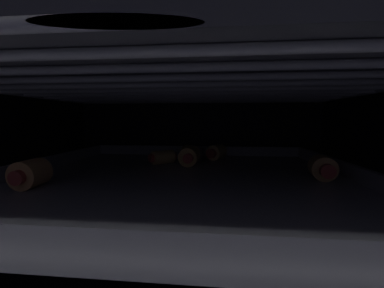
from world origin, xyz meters
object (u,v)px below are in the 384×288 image
Objects in this scene: baking_tray_lower at (184,178)px; pig_in_blanket_upper_10 at (108,68)px; pig_in_blanket_upper_6 at (302,39)px; pig_in_blanket_lower_5 at (216,152)px; pig_in_blanket_upper_9 at (261,84)px; pig_in_blanket_upper_4 at (279,55)px; pig_in_blanket_lower_3 at (189,156)px; pig_in_blanket_upper_8 at (219,65)px; pig_in_blanket_upper_5 at (65,75)px; pig_in_blanket_lower_4 at (190,152)px; oven_rack_upper at (183,89)px; pig_in_blanket_lower_2 at (324,168)px; pig_in_blanket_upper_3 at (194,43)px; pig_in_blanket_upper_1 at (117,81)px; oven_rack_lower at (184,186)px; pig_in_blanket_lower_0 at (30,174)px; pig_in_blanket_upper_7 at (207,76)px; pig_in_blanket_upper_0 at (258,77)px; pig_in_blanket_lower_1 at (163,157)px; baking_tray_upper at (183,82)px.

pig_in_blanket_upper_10 is (-10.31, -0.56, 15.23)cm from baking_tray_lower.
pig_in_blanket_upper_6 is 24.25cm from pig_in_blanket_upper_10.
pig_in_blanket_lower_5 is 1.16× the size of pig_in_blanket_upper_10.
pig_in_blanket_lower_5 is at bearing 178.87° from pig_in_blanket_upper_9.
pig_in_blanket_lower_5 is at bearing 107.82° from pig_in_blanket_upper_4.
pig_in_blanket_upper_4 is at bearing -12.92° from pig_in_blanket_upper_10.
pig_in_blanket_lower_3 reaches higher than baking_tray_lower.
pig_in_blanket_upper_8 is 15.04cm from pig_in_blanket_upper_10.
pig_in_blanket_lower_5 is 1.00× the size of pig_in_blanket_upper_5.
pig_in_blanket_lower_4 is 18.09cm from oven_rack_upper.
pig_in_blanket_upper_3 is at bearing -147.78° from pig_in_blanket_lower_2.
baking_tray_lower is at bearing -36.85° from pig_in_blanket_upper_1.
oven_rack_lower is 18.82cm from pig_in_blanket_lower_0.
oven_rack_upper is at bearing -131.85° from pig_in_blanket_upper_9.
pig_in_blanket_lower_4 is at bearing 117.64° from pig_in_blanket_upper_7.
pig_in_blanket_lower_0 is at bearing -168.97° from pig_in_blanket_lower_2.
pig_in_blanket_upper_8 is (1.76, -8.59, -0.10)cm from pig_in_blanket_upper_7.
pig_in_blanket_lower_4 is 15.65cm from pig_in_blanket_upper_7.
pig_in_blanket_upper_6 is 20.47cm from pig_in_blanket_upper_7.
pig_in_blanket_upper_1 is 1.21× the size of pig_in_blanket_upper_9.
pig_in_blanket_upper_0 is at bearing 30.54° from pig_in_blanket_lower_0.
pig_in_blanket_upper_10 is at bearing 179.25° from pig_in_blanket_upper_8.
pig_in_blanket_lower_2 is at bearing -21.65° from pig_in_blanket_lower_1.
pig_in_blanket_lower_4 is 0.93× the size of pig_in_blanket_upper_10.
pig_in_blanket_upper_7 reaches higher than pig_in_blanket_lower_5.
pig_in_blanket_upper_9 is at bearing 48.15° from oven_rack_lower.
baking_tray_lower is at bearing -90.00° from oven_rack_upper.
pig_in_blanket_lower_1 is at bearing -149.88° from pig_in_blanket_lower_5.
pig_in_blanket_upper_9 reaches higher than pig_in_blanket_lower_0.
oven_rack_upper is 10.84× the size of pig_in_blanket_upper_10.
pig_in_blanket_lower_1 is 29.16cm from pig_in_blanket_upper_6.
pig_in_blanket_lower_1 is at bearing -7.10° from pig_in_blanket_upper_1.
pig_in_blanket_upper_3 is (2.41, -10.57, 2.79)cm from oven_rack_upper.
pig_in_blanket_upper_3 is (2.41, -10.57, 1.81)cm from baking_tray_upper.
pig_in_blanket_lower_2 is at bearing -54.14° from pig_in_blanket_upper_0.
baking_tray_upper is at bearing -87.70° from pig_in_blanket_lower_4.
pig_in_blanket_lower_4 is at bearing 109.08° from pig_in_blanket_upper_8.
pig_in_blanket_lower_3 is at bearing -13.80° from pig_in_blanket_lower_1.
pig_in_blanket_upper_1 is (-13.40, 10.04, 16.28)cm from oven_rack_lower.
pig_in_blanket_upper_8 reaches higher than pig_in_blanket_lower_3.
pig_in_blanket_upper_5 is (-19.91, 4.64, 2.02)cm from baking_tray_upper.
pig_in_blanket_upper_6 is (11.73, -10.66, 16.20)cm from oven_rack_lower.
pig_in_blanket_lower_0 is 26.38cm from pig_in_blanket_upper_8.
pig_in_blanket_upper_10 is at bearing -155.18° from pig_in_blanket_upper_0.
pig_in_blanket_lower_5 is (4.68, 6.78, -0.11)cm from pig_in_blanket_lower_3.
pig_in_blanket_lower_2 is (18.61, -0.36, 2.93)cm from oven_rack_lower.
baking_tray_upper is (0.00, -0.00, 0.98)cm from oven_rack_upper.
baking_tray_lower is 15.39cm from pig_in_blanket_lower_5.
pig_in_blanket_upper_1 is at bearing 127.49° from pig_in_blanket_upper_3.
pig_in_blanket_upper_7 reaches higher than pig_in_blanket_upper_4.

